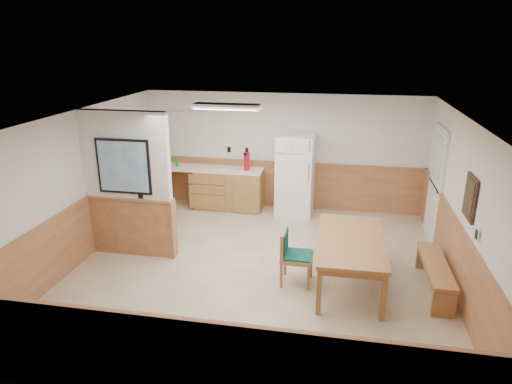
% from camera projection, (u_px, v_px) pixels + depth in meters
% --- Properties ---
extents(ground, '(6.00, 6.00, 0.00)m').
position_uv_depth(ground, '(258.00, 269.00, 7.45)').
color(ground, tan).
rests_on(ground, ground).
extents(ceiling, '(6.00, 6.00, 0.02)m').
position_uv_depth(ceiling, '(258.00, 117.00, 6.64)').
color(ceiling, white).
rests_on(ceiling, back_wall).
extents(back_wall, '(6.00, 0.02, 2.50)m').
position_uv_depth(back_wall, '(283.00, 152.00, 9.83)').
color(back_wall, silver).
rests_on(back_wall, ground).
extents(right_wall, '(0.02, 6.00, 2.50)m').
position_uv_depth(right_wall, '(464.00, 210.00, 6.52)').
color(right_wall, silver).
rests_on(right_wall, ground).
extents(left_wall, '(0.02, 6.00, 2.50)m').
position_uv_depth(left_wall, '(81.00, 186.00, 7.57)').
color(left_wall, silver).
rests_on(left_wall, ground).
extents(wainscot_back, '(6.00, 0.04, 1.00)m').
position_uv_depth(wainscot_back, '(282.00, 185.00, 10.06)').
color(wainscot_back, '#B67748').
rests_on(wainscot_back, ground).
extents(wainscot_right, '(0.04, 6.00, 1.00)m').
position_uv_depth(wainscot_right, '(455.00, 257.00, 6.77)').
color(wainscot_right, '#B67748').
rests_on(wainscot_right, ground).
extents(wainscot_left, '(0.04, 6.00, 1.00)m').
position_uv_depth(wainscot_left, '(87.00, 228.00, 7.81)').
color(wainscot_left, '#B67748').
rests_on(wainscot_left, ground).
extents(partition_wall, '(1.50, 0.20, 2.50)m').
position_uv_depth(partition_wall, '(128.00, 186.00, 7.63)').
color(partition_wall, silver).
rests_on(partition_wall, ground).
extents(kitchen_counter, '(2.20, 0.61, 1.00)m').
position_uv_depth(kitchen_counter, '(226.00, 188.00, 10.01)').
color(kitchen_counter, '#B37E3F').
rests_on(kitchen_counter, ground).
extents(exterior_door, '(0.07, 1.02, 2.15)m').
position_uv_depth(exterior_door, '(435.00, 184.00, 8.36)').
color(exterior_door, silver).
rests_on(exterior_door, ground).
extents(kitchen_window, '(0.80, 0.04, 1.00)m').
position_uv_depth(kitchen_window, '(189.00, 135.00, 10.08)').
color(kitchen_window, silver).
rests_on(kitchen_window, back_wall).
extents(wall_painting, '(0.04, 0.50, 0.60)m').
position_uv_depth(wall_painting, '(470.00, 197.00, 6.15)').
color(wall_painting, '#362515').
rests_on(wall_painting, right_wall).
extents(fluorescent_fixture, '(1.20, 0.30, 0.09)m').
position_uv_depth(fluorescent_fixture, '(227.00, 106.00, 8.01)').
color(fluorescent_fixture, silver).
rests_on(fluorescent_fixture, ceiling).
extents(refrigerator, '(0.79, 0.74, 1.71)m').
position_uv_depth(refrigerator, '(295.00, 175.00, 9.56)').
color(refrigerator, white).
rests_on(refrigerator, ground).
extents(dining_table, '(1.00, 1.94, 0.75)m').
position_uv_depth(dining_table, '(351.00, 244.00, 6.82)').
color(dining_table, '#AB683E').
rests_on(dining_table, ground).
extents(dining_bench, '(0.34, 1.50, 0.45)m').
position_uv_depth(dining_bench, '(435.00, 270.00, 6.73)').
color(dining_bench, '#AB683E').
rests_on(dining_bench, ground).
extents(dining_chair, '(0.66, 0.48, 0.85)m').
position_uv_depth(dining_chair, '(291.00, 252.00, 6.93)').
color(dining_chair, '#AB683E').
rests_on(dining_chair, ground).
extents(fire_extinguisher, '(0.16, 0.16, 0.49)m').
position_uv_depth(fire_extinguisher, '(247.00, 160.00, 9.69)').
color(fire_extinguisher, '#B6091B').
rests_on(fire_extinguisher, kitchen_counter).
extents(soap_bottle, '(0.08, 0.08, 0.23)m').
position_uv_depth(soap_bottle, '(177.00, 161.00, 10.00)').
color(soap_bottle, '#178328').
rests_on(soap_bottle, kitchen_counter).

